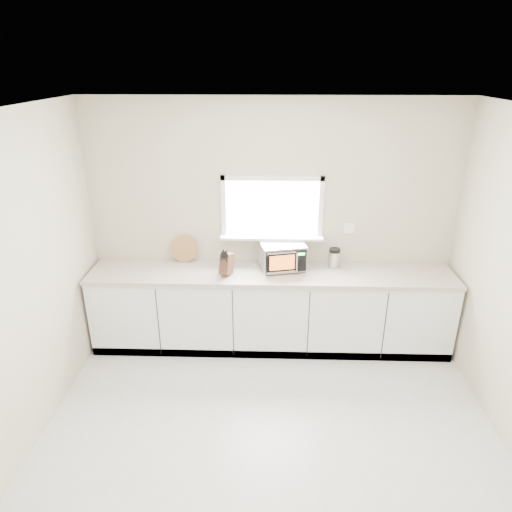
{
  "coord_description": "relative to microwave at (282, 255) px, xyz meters",
  "views": [
    {
      "loc": [
        -0.02,
        -2.75,
        3.01
      ],
      "look_at": [
        -0.16,
        1.55,
        1.16
      ],
      "focal_mm": 32.0,
      "sensor_mm": 36.0,
      "label": 1
    }
  ],
  "objects": [
    {
      "name": "back_wall",
      "position": [
        -0.11,
        0.22,
        0.29
      ],
      "size": [
        4.0,
        0.17,
        2.7
      ],
      "color": "beige",
      "rests_on": "ground"
    },
    {
      "name": "knife_block",
      "position": [
        -0.59,
        -0.17,
        -0.02
      ],
      "size": [
        0.16,
        0.23,
        0.3
      ],
      "rotation": [
        0.0,
        0.0,
        -0.33
      ],
      "color": "#472B19",
      "rests_on": "countertop"
    },
    {
      "name": "microwave",
      "position": [
        0.0,
        0.0,
        0.0
      ],
      "size": [
        0.52,
        0.45,
        0.29
      ],
      "rotation": [
        0.0,
        0.0,
        0.23
      ],
      "color": "black",
      "rests_on": "countertop"
    },
    {
      "name": "coffee_grinder",
      "position": [
        0.57,
        0.07,
        -0.05
      ],
      "size": [
        0.14,
        0.14,
        0.22
      ],
      "rotation": [
        0.0,
        0.0,
        0.15
      ],
      "color": "#B8BAC0",
      "rests_on": "countertop"
    },
    {
      "name": "cabinets",
      "position": [
        -0.12,
        -0.08,
        -0.63
      ],
      "size": [
        3.92,
        0.6,
        0.88
      ],
      "primitive_type": "cube",
      "color": "white",
      "rests_on": "ground"
    },
    {
      "name": "ground",
      "position": [
        -0.12,
        -1.78,
        -1.07
      ],
      "size": [
        4.0,
        4.0,
        0.0
      ],
      "primitive_type": "plane",
      "color": "beige",
      "rests_on": "ground"
    },
    {
      "name": "cutting_board",
      "position": [
        -1.1,
        0.16,
        -0.0
      ],
      "size": [
        0.3,
        0.07,
        0.3
      ],
      "primitive_type": "cylinder",
      "rotation": [
        1.4,
        0.0,
        0.0
      ],
      "color": "#A86F41",
      "rests_on": "countertop"
    },
    {
      "name": "countertop",
      "position": [
        -0.12,
        -0.09,
        -0.17
      ],
      "size": [
        3.92,
        0.64,
        0.04
      ],
      "primitive_type": "cube",
      "color": "#BDAB9C",
      "rests_on": "cabinets"
    }
  ]
}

